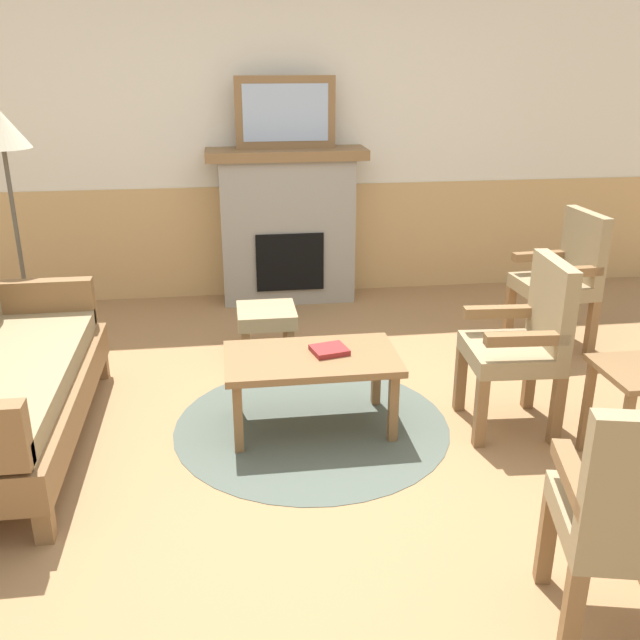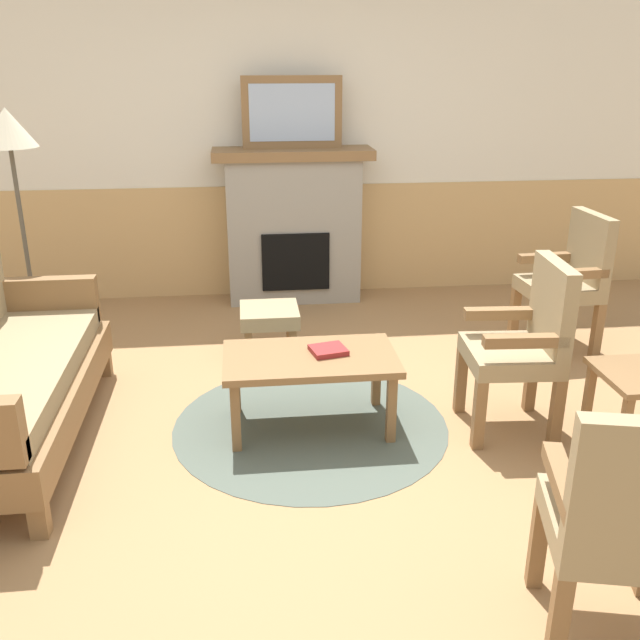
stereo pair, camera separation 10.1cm
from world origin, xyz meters
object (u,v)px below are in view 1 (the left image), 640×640
object	(u,v)px
coffee_table	(311,364)
armchair_front_left	(638,514)
couch	(2,381)
book_on_table	(329,350)
framed_picture	(285,113)
footstool	(267,319)
floor_lamp_by_couch	(3,145)
armchair_near_fireplace	(525,338)
armchair_by_window_left	(564,274)
fireplace	(287,225)

from	to	relation	value
coffee_table	armchair_front_left	world-z (taller)	armchair_front_left
couch	book_on_table	xyz separation A→B (m)	(1.74, 0.03, 0.06)
framed_picture	footstool	world-z (taller)	framed_picture
framed_picture	couch	bearing A→B (deg)	-127.29
coffee_table	floor_lamp_by_couch	xyz separation A→B (m)	(-1.83, 1.33, 1.06)
framed_picture	coffee_table	bearing A→B (deg)	-92.12
couch	book_on_table	world-z (taller)	couch
armchair_near_fireplace	floor_lamp_by_couch	xyz separation A→B (m)	(-2.99, 1.48, 0.91)
couch	armchair_near_fireplace	distance (m)	2.81
book_on_table	floor_lamp_by_couch	size ratio (longest dim) A/B	0.11
armchair_by_window_left	footstool	bearing A→B (deg)	178.18
couch	book_on_table	distance (m)	1.74
fireplace	couch	world-z (taller)	fireplace
fireplace	coffee_table	size ratio (longest dim) A/B	1.35
armchair_near_fireplace	book_on_table	bearing A→B (deg)	170.64
framed_picture	floor_lamp_by_couch	world-z (taller)	framed_picture
book_on_table	armchair_near_fireplace	bearing A→B (deg)	-9.36
book_on_table	armchair_near_fireplace	distance (m)	1.08
framed_picture	armchair_near_fireplace	world-z (taller)	framed_picture
armchair_near_fireplace	armchair_front_left	size ratio (longest dim) A/B	1.00
framed_picture	book_on_table	distance (m)	2.48
coffee_table	footstool	xyz separation A→B (m)	(-0.18, 1.02, -0.10)
couch	footstool	world-z (taller)	couch
coffee_table	armchair_front_left	bearing A→B (deg)	-62.09
book_on_table	armchair_front_left	bearing A→B (deg)	-65.24
couch	coffee_table	bearing A→B (deg)	0.22
framed_picture	footstool	distance (m)	1.79
floor_lamp_by_couch	armchair_front_left	bearing A→B (deg)	-48.02
armchair_by_window_left	couch	bearing A→B (deg)	-164.95
footstool	armchair_near_fireplace	size ratio (longest dim) A/B	0.41
fireplace	footstool	distance (m)	1.31
coffee_table	book_on_table	xyz separation A→B (m)	(0.10, 0.03, 0.07)
armchair_near_fireplace	floor_lamp_by_couch	world-z (taller)	floor_lamp_by_couch
coffee_table	armchair_by_window_left	size ratio (longest dim) A/B	0.98
framed_picture	book_on_table	size ratio (longest dim) A/B	4.23
footstool	armchair_front_left	distance (m)	2.95
fireplace	book_on_table	xyz separation A→B (m)	(0.02, -2.22, -0.20)
coffee_table	book_on_table	world-z (taller)	book_on_table
coffee_table	armchair_near_fireplace	xyz separation A→B (m)	(1.17, -0.15, 0.15)
coffee_table	floor_lamp_by_couch	size ratio (longest dim) A/B	0.57
framed_picture	armchair_by_window_left	bearing A→B (deg)	-35.20
floor_lamp_by_couch	coffee_table	bearing A→B (deg)	-36.01
armchair_front_left	floor_lamp_by_couch	size ratio (longest dim) A/B	0.58
armchair_by_window_left	armchair_front_left	distance (m)	2.85
armchair_front_left	footstool	bearing A→B (deg)	111.76
armchair_by_window_left	framed_picture	bearing A→B (deg)	144.80
book_on_table	couch	bearing A→B (deg)	-178.92
armchair_front_left	coffee_table	bearing A→B (deg)	117.91
book_on_table	armchair_near_fireplace	xyz separation A→B (m)	(1.06, -0.17, 0.08)
couch	armchair_near_fireplace	bearing A→B (deg)	-2.90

